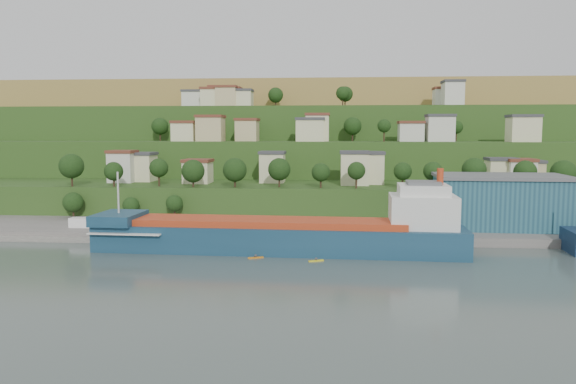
# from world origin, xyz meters

# --- Properties ---
(ground) EXTENTS (500.00, 500.00, 0.00)m
(ground) POSITION_xyz_m (0.00, 0.00, 0.00)
(ground) COLOR #404E47
(ground) RESTS_ON ground
(quay) EXTENTS (220.00, 26.00, 4.00)m
(quay) POSITION_xyz_m (20.00, 28.00, 0.00)
(quay) COLOR slate
(quay) RESTS_ON ground
(pebble_beach) EXTENTS (40.00, 18.00, 2.40)m
(pebble_beach) POSITION_xyz_m (-55.00, 22.00, 0.00)
(pebble_beach) COLOR slate
(pebble_beach) RESTS_ON ground
(hillside) EXTENTS (360.00, 210.91, 96.00)m
(hillside) POSITION_xyz_m (-0.01, 168.70, 0.08)
(hillside) COLOR #284719
(hillside) RESTS_ON ground
(cargo_ship_near) EXTENTS (78.13, 15.26, 19.97)m
(cargo_ship_near) POSITION_xyz_m (-2.79, 7.68, 3.19)
(cargo_ship_near) COLOR #14364C
(cargo_ship_near) RESTS_ON ground
(warehouse) EXTENTS (31.81, 20.35, 12.80)m
(warehouse) POSITION_xyz_m (46.85, 31.00, 8.43)
(warehouse) COLOR navy
(warehouse) RESTS_ON quay
(caravan) EXTENTS (6.77, 2.88, 3.15)m
(caravan) POSITION_xyz_m (-54.32, 22.32, 2.77)
(caravan) COLOR white
(caravan) RESTS_ON pebble_beach
(dinghy) EXTENTS (4.65, 2.73, 0.88)m
(dinghy) POSITION_xyz_m (-44.22, 18.47, 1.64)
(dinghy) COLOR silver
(dinghy) RESTS_ON pebble_beach
(kayak_orange) EXTENTS (3.12, 1.63, 0.78)m
(kayak_orange) POSITION_xyz_m (-9.14, 0.74, 0.23)
(kayak_orange) COLOR orange
(kayak_orange) RESTS_ON ground
(kayak_yellow) EXTENTS (3.02, 1.75, 0.77)m
(kayak_yellow) POSITION_xyz_m (2.99, -1.01, 0.23)
(kayak_yellow) COLOR yellow
(kayak_yellow) RESTS_ON ground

